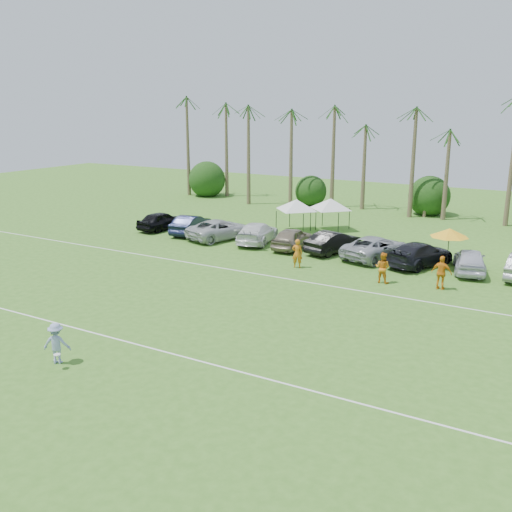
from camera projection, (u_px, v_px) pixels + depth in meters
The scene contains 29 objects.
ground at pixel (61, 349), 24.48m from camera, with size 120.00×120.00×0.00m, color #3E7122.
field_lines at pixel (175, 297), 31.18m from camera, with size 80.00×12.10×0.01m.
palm_tree_0 at pixel (182, 129), 65.01m from camera, with size 2.40×2.40×8.90m.
palm_tree_1 at pixel (218, 122), 62.38m from camera, with size 2.40×2.40×9.90m.
palm_tree_2 at pixel (258, 114), 59.74m from camera, with size 2.40×2.40×10.90m.
palm_tree_3 at pixel (292, 106), 57.59m from camera, with size 2.40×2.40×11.90m.
palm_tree_4 at pixel (328, 133), 56.32m from camera, with size 2.40×2.40×8.90m.
palm_tree_5 at pixel (367, 125), 54.16m from camera, with size 2.40×2.40×9.90m.
palm_tree_6 at pixel (410, 116), 52.01m from camera, with size 2.40×2.40×10.90m.
palm_tree_7 at pixel (456, 106), 49.86m from camera, with size 2.40×2.40×11.90m.
bush_tree_0 at pixel (209, 180), 65.86m from camera, with size 4.00×4.00×4.00m.
bush_tree_1 at pixel (312, 188), 59.58m from camera, with size 4.00×4.00×4.00m.
bush_tree_2 at pixel (428, 197), 53.78m from camera, with size 4.00×4.00×4.00m.
sideline_player_a at pixel (297, 253), 36.53m from camera, with size 0.69×0.45×1.88m, color orange.
sideline_player_b at pixel (382, 268), 33.43m from camera, with size 0.89×0.69×1.83m, color orange.
sideline_player_c at pixel (442, 273), 32.18m from camera, with size 1.15×0.48×1.96m, color orange.
canopy_tent_left at pixel (297, 199), 46.82m from camera, with size 3.82×3.82×3.10m.
canopy_tent_right at pixel (331, 199), 47.22m from camera, with size 3.83×3.83×3.11m.
market_umbrella at pixel (450, 233), 35.74m from camera, with size 2.41×2.41×2.68m.
frisbee_player at pixel (57, 343), 22.95m from camera, with size 1.27×1.07×1.71m.
parked_car_0 at pixel (161, 221), 47.80m from camera, with size 1.82×4.53×1.54m, color black.
parked_car_1 at pixel (191, 224), 46.24m from camera, with size 1.63×4.69×1.54m, color black.
parked_car_2 at pixel (220, 229), 44.45m from camera, with size 2.56×5.56×1.54m, color #BABCBF.
parked_car_3 at pixel (257, 233), 43.29m from camera, with size 2.16×5.32×1.54m, color white.
parked_car_4 at pixel (292, 238), 41.54m from camera, with size 1.82×4.53×1.54m, color gray.
parked_car_5 at pixel (333, 242), 40.33m from camera, with size 1.63×4.69×1.54m, color black.
parked_car_6 at pixel (376, 247), 38.80m from camera, with size 2.56×5.56×1.54m, color #A5A7AF.
parked_car_7 at pixel (420, 254), 37.03m from camera, with size 2.16×5.32×1.54m, color black.
parked_car_8 at pixel (470, 261), 35.51m from camera, with size 1.82×4.53×1.54m, color silver.
Camera 1 is at (18.60, -15.41, 10.13)m, focal length 40.00 mm.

